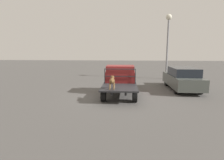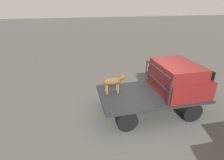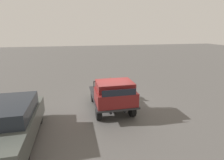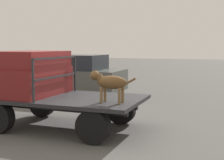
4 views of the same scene
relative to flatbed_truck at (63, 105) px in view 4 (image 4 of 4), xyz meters
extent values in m
plane|color=#514F4C|center=(0.00, 0.00, -0.55)|extent=(80.00, 80.00, 0.00)
cylinder|color=black|center=(1.13, -0.84, -0.21)|extent=(0.68, 0.24, 0.68)
cylinder|color=black|center=(-1.13, 0.84, -0.21)|extent=(0.68, 0.24, 0.68)
cylinder|color=black|center=(-1.13, -0.84, -0.21)|extent=(0.68, 0.24, 0.68)
cube|color=black|center=(0.00, 0.35, 0.02)|extent=(3.36, 0.10, 0.18)
cube|color=black|center=(0.00, -0.35, 0.02)|extent=(3.36, 0.10, 0.18)
cube|color=#232326|center=(0.00, 0.00, 0.15)|extent=(3.65, 2.00, 0.08)
cube|color=maroon|center=(1.01, 0.00, 0.52)|extent=(1.54, 1.88, 0.64)
cube|color=maroon|center=(0.89, 0.00, 1.03)|extent=(1.31, 1.73, 0.39)
cube|color=black|center=(1.76, 0.00, 0.97)|extent=(0.02, 1.54, 0.30)
cube|color=#232326|center=(0.17, 0.92, 0.65)|extent=(0.04, 0.04, 0.91)
cube|color=#232326|center=(0.17, -0.92, 0.65)|extent=(0.04, 0.04, 0.91)
cube|color=#232326|center=(0.17, 0.00, 1.08)|extent=(0.04, 1.84, 0.04)
cube|color=#232326|center=(0.17, 0.00, 0.65)|extent=(0.04, 1.84, 0.04)
cylinder|color=brown|center=(-1.14, 0.47, 0.36)|extent=(0.06, 0.06, 0.33)
cylinder|color=brown|center=(-1.14, 0.26, 0.36)|extent=(0.06, 0.06, 0.33)
cylinder|color=brown|center=(-1.54, 0.47, 0.36)|extent=(0.06, 0.06, 0.33)
cylinder|color=brown|center=(-1.54, 0.26, 0.36)|extent=(0.06, 0.06, 0.33)
ellipsoid|color=brown|center=(-1.34, 0.36, 0.62)|extent=(0.63, 0.28, 0.28)
sphere|color=brown|center=(-1.17, 0.36, 0.57)|extent=(0.12, 0.12, 0.12)
cylinder|color=brown|center=(-1.07, 0.36, 0.69)|extent=(0.20, 0.15, 0.19)
sphere|color=brown|center=(-0.96, 0.36, 0.74)|extent=(0.20, 0.20, 0.20)
cone|color=brown|center=(-0.88, 0.36, 0.73)|extent=(0.11, 0.11, 0.11)
cone|color=brown|center=(-0.97, 0.42, 0.83)|extent=(0.06, 0.08, 0.10)
cone|color=brown|center=(-0.97, 0.31, 0.83)|extent=(0.06, 0.08, 0.10)
cylinder|color=brown|center=(-1.71, 0.36, 0.64)|extent=(0.27, 0.04, 0.18)
cylinder|color=black|center=(3.61, -3.57, -0.25)|extent=(0.60, 0.20, 0.60)
cylinder|color=black|center=(3.61, -5.06, -0.25)|extent=(0.60, 0.20, 0.60)
cylinder|color=black|center=(0.91, -3.57, -0.25)|extent=(0.60, 0.20, 0.60)
cylinder|color=black|center=(0.91, -5.06, -0.25)|extent=(0.60, 0.20, 0.60)
cube|color=#474C47|center=(2.26, -4.31, 0.09)|extent=(4.34, 1.77, 0.76)
cube|color=#1E232B|center=(2.04, -4.31, 0.75)|extent=(2.39, 1.59, 0.55)
camera|label=1|loc=(-10.22, -0.32, 2.15)|focal=28.00mm
camera|label=2|loc=(-2.52, -5.04, 3.19)|focal=28.00mm
camera|label=3|loc=(8.67, -1.85, 3.61)|focal=28.00mm
camera|label=4|loc=(-3.56, 6.25, 1.35)|focal=50.00mm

